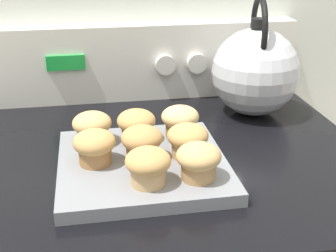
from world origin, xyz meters
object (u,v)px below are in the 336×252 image
(muffin_r1_c2, at_px, (188,140))
(muffin_pan, at_px, (142,165))
(muffin_r0_c1, at_px, (148,165))
(muffin_r2_c2, at_px, (180,120))
(muffin_r2_c1, at_px, (136,124))
(muffin_r1_c1, at_px, (142,142))
(muffin_r0_c2, at_px, (199,160))
(tea_kettle, at_px, (255,70))
(muffin_r2_c0, at_px, (92,127))
(muffin_r1_c0, at_px, (95,146))

(muffin_r1_c2, bearing_deg, muffin_pan, 177.95)
(muffin_r0_c1, bearing_deg, muffin_r2_c2, 63.45)
(muffin_r2_c1, bearing_deg, muffin_r1_c2, -46.10)
(muffin_r1_c1, bearing_deg, muffin_r2_c1, 90.63)
(muffin_r0_c2, bearing_deg, muffin_r0_c1, -177.81)
(muffin_r0_c1, xyz_separation_m, muffin_r0_c2, (0.08, 0.00, 0.00))
(muffin_r0_c1, height_order, tea_kettle, tea_kettle)
(muffin_r1_c1, bearing_deg, muffin_r2_c0, 135.69)
(muffin_r2_c1, xyz_separation_m, muffin_r2_c2, (0.08, 0.00, 0.00))
(muffin_r0_c2, xyz_separation_m, muffin_r1_c0, (-0.16, 0.08, 0.00))
(muffin_r1_c1, height_order, muffin_r2_c1, same)
(muffin_r0_c2, distance_m, muffin_r2_c2, 0.16)
(muffin_r1_c2, xyz_separation_m, muffin_r2_c1, (-0.08, 0.08, 0.00))
(muffin_r1_c1, bearing_deg, muffin_r1_c2, -3.76)
(muffin_r1_c0, xyz_separation_m, muffin_r2_c1, (0.08, 0.08, 0.00))
(muffin_r0_c1, relative_size, muffin_r0_c2, 1.00)
(muffin_r2_c0, bearing_deg, muffin_r2_c1, -1.76)
(muffin_pan, bearing_deg, muffin_r1_c2, -2.05)
(muffin_r1_c1, relative_size, muffin_r2_c1, 1.00)
(muffin_r1_c1, height_order, muffin_r1_c2, same)
(muffin_r0_c2, xyz_separation_m, muffin_r1_c1, (-0.08, 0.08, 0.00))
(muffin_r1_c2, height_order, muffin_r2_c2, same)
(muffin_r0_c1, bearing_deg, muffin_r2_c1, 89.90)
(muffin_r0_c2, distance_m, muffin_r1_c1, 0.11)
(muffin_r1_c1, bearing_deg, muffin_r0_c2, -46.29)
(muffin_r2_c0, relative_size, muffin_r2_c2, 1.00)
(tea_kettle, bearing_deg, muffin_r2_c1, -152.06)
(muffin_r2_c2, bearing_deg, muffin_r2_c0, -179.18)
(muffin_pan, distance_m, tea_kettle, 0.37)
(muffin_r2_c1, bearing_deg, muffin_r2_c0, 178.24)
(muffin_r2_c2, xyz_separation_m, tea_kettle, (0.19, 0.14, 0.05))
(tea_kettle, bearing_deg, muffin_r1_c1, -141.05)
(muffin_r2_c1, bearing_deg, muffin_r1_c1, -89.37)
(muffin_r1_c0, xyz_separation_m, muffin_r1_c1, (0.08, 0.00, 0.00))
(muffin_r1_c2, height_order, muffin_r2_c1, same)
(muffin_r0_c1, bearing_deg, muffin_r1_c0, 133.46)
(muffin_r0_c2, bearing_deg, muffin_pan, 134.69)
(muffin_r2_c2, bearing_deg, muffin_r1_c2, -92.81)
(muffin_r1_c2, distance_m, muffin_r2_c1, 0.11)
(muffin_pan, height_order, muffin_r1_c2, muffin_r1_c2)
(muffin_r0_c1, bearing_deg, muffin_r0_c2, 2.19)
(muffin_r2_c2, height_order, tea_kettle, tea_kettle)
(muffin_r1_c2, bearing_deg, muffin_r1_c0, 179.16)
(muffin_r0_c2, relative_size, muffin_r2_c2, 1.00)
(muffin_r1_c1, bearing_deg, muffin_r1_c0, -177.96)
(muffin_r0_c2, xyz_separation_m, muffin_r2_c1, (-0.08, 0.16, 0.00))
(muffin_r1_c1, bearing_deg, muffin_pan, -100.59)
(muffin_r2_c1, xyz_separation_m, tea_kettle, (0.28, 0.15, 0.05))
(muffin_pan, xyz_separation_m, muffin_r2_c2, (0.08, 0.08, 0.04))
(muffin_r2_c2, bearing_deg, muffin_r0_c1, -116.55)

